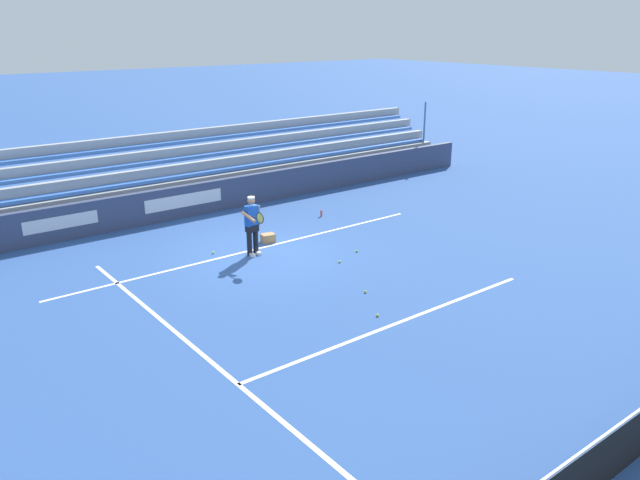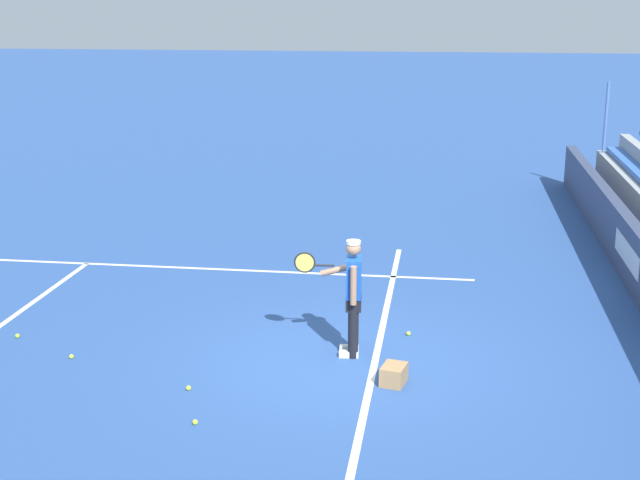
% 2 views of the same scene
% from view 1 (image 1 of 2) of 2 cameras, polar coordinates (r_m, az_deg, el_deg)
% --- Properties ---
extents(ground_plane, '(160.00, 160.00, 0.00)m').
position_cam_1_polar(ground_plane, '(17.96, -5.18, -1.31)').
color(ground_plane, '#2D5193').
extents(court_baseline_white, '(12.00, 0.10, 0.01)m').
position_cam_1_polar(court_baseline_white, '(18.35, -6.03, -0.87)').
color(court_baseline_white, white).
rests_on(court_baseline_white, ground).
extents(court_sideline_white, '(0.10, 12.00, 0.01)m').
position_cam_1_polar(court_sideline_white, '(12.94, -10.93, -10.05)').
color(court_sideline_white, white).
rests_on(court_sideline_white, ground).
extents(court_service_line_white, '(8.22, 0.10, 0.01)m').
position_cam_1_polar(court_service_line_white, '(14.00, 7.25, -7.48)').
color(court_service_line_white, white).
rests_on(court_service_line_white, ground).
extents(back_wall_sponsor_board, '(26.85, 0.25, 1.10)m').
position_cam_1_polar(back_wall_sponsor_board, '(21.80, -12.11, 3.53)').
color(back_wall_sponsor_board, '#384260').
rests_on(back_wall_sponsor_board, ground).
extents(bleacher_stand, '(25.51, 2.40, 2.95)m').
position_cam_1_polar(bleacher_stand, '(23.38, -14.11, 4.87)').
color(bleacher_stand, '#9EA3A8').
rests_on(bleacher_stand, ground).
extents(tennis_player, '(0.59, 1.02, 1.71)m').
position_cam_1_polar(tennis_player, '(17.64, -6.21, 1.36)').
color(tennis_player, black).
rests_on(tennis_player, ground).
extents(ball_box_cardboard, '(0.45, 0.38, 0.26)m').
position_cam_1_polar(ball_box_cardboard, '(18.91, -4.77, 0.18)').
color(ball_box_cardboard, '#A87F51').
rests_on(ball_box_cardboard, ground).
extents(tennis_ball_midcourt, '(0.07, 0.07, 0.07)m').
position_cam_1_polar(tennis_ball_midcourt, '(17.24, 1.80, -1.99)').
color(tennis_ball_midcourt, '#CCE533').
rests_on(tennis_ball_midcourt, ground).
extents(tennis_ball_by_box, '(0.07, 0.07, 0.07)m').
position_cam_1_polar(tennis_ball_by_box, '(14.20, 5.29, -6.86)').
color(tennis_ball_by_box, '#CCE533').
rests_on(tennis_ball_by_box, ground).
extents(tennis_ball_far_left, '(0.07, 0.07, 0.07)m').
position_cam_1_polar(tennis_ball_far_left, '(18.08, 3.38, -1.01)').
color(tennis_ball_far_left, '#CCE533').
rests_on(tennis_ball_far_left, ground).
extents(tennis_ball_on_baseline, '(0.07, 0.07, 0.07)m').
position_cam_1_polar(tennis_ball_on_baseline, '(18.17, -9.74, -1.15)').
color(tennis_ball_on_baseline, '#CCE533').
rests_on(tennis_ball_on_baseline, ground).
extents(tennis_ball_stray_back, '(0.07, 0.07, 0.07)m').
position_cam_1_polar(tennis_ball_stray_back, '(15.38, 4.18, -4.73)').
color(tennis_ball_stray_back, '#CCE533').
rests_on(tennis_ball_stray_back, ground).
extents(water_bottle, '(0.07, 0.07, 0.22)m').
position_cam_1_polar(water_bottle, '(21.42, 0.12, 2.46)').
color(water_bottle, '#EA4C33').
rests_on(water_bottle, ground).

